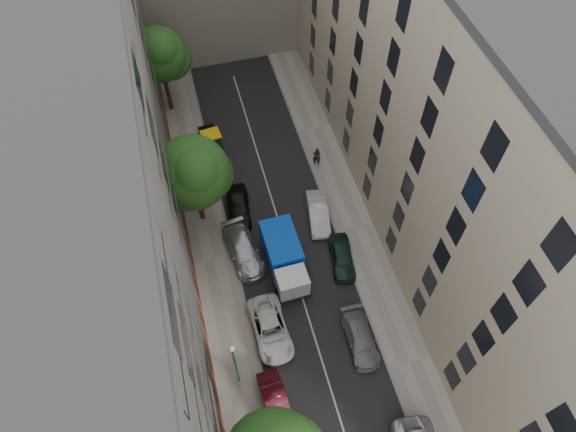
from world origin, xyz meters
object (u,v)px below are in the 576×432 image
object	(u,v)px
car_right_3	(318,213)
lamp_post	(235,361)
car_right_2	(342,257)
tarp_truck	(284,257)
car_left_3	(243,250)
tree_far	(160,57)
car_left_1	(276,403)
car_left_4	(239,207)
pedestrian	(317,156)
car_left_5	(212,143)
tree_mid	(194,175)
car_left_2	(270,329)
car_right_1	(360,338)

from	to	relation	value
car_right_3	lamp_post	world-z (taller)	lamp_post
car_right_2	car_right_3	distance (m)	4.24
tarp_truck	lamp_post	bearing A→B (deg)	-125.64
car_left_3	tree_far	size ratio (longest dim) A/B	0.60
car_left_1	car_left_4	size ratio (longest dim) A/B	0.95
car_left_1	pedestrian	bearing A→B (deg)	62.38
car_right_3	lamp_post	distance (m)	14.16
car_left_5	tree_mid	bearing A→B (deg)	-111.69
car_left_2	tree_far	xyz separation A→B (m)	(-3.50, 23.36, 5.21)
tree_far	car_left_2	bearing A→B (deg)	-81.47
car_right_2	car_left_4	bearing A→B (deg)	144.49
car_left_2	pedestrian	bearing A→B (deg)	59.89
pedestrian	car_right_3	bearing A→B (deg)	88.48
tarp_truck	tree_mid	size ratio (longest dim) A/B	0.70
tree_mid	pedestrian	world-z (taller)	tree_mid
car_left_2	car_right_2	distance (m)	7.57
car_left_1	car_right_1	world-z (taller)	car_left_1
car_left_3	car_left_4	distance (m)	3.97
car_left_5	car_left_1	bearing A→B (deg)	-96.46
car_left_1	car_right_3	distance (m)	14.60
car_left_3	lamp_post	size ratio (longest dim) A/B	0.88
car_right_3	tree_mid	size ratio (longest dim) A/B	0.52
tree_mid	car_left_1	bearing A→B (deg)	-82.63
car_left_5	lamp_post	distance (m)	20.58
tree_mid	car_right_3	bearing A→B (deg)	-14.25
car_left_2	car_right_3	bearing A→B (deg)	52.89
car_left_2	lamp_post	bearing A→B (deg)	-137.71
car_left_1	pedestrian	size ratio (longest dim) A/B	2.18
tree_far	lamp_post	bearing A→B (deg)	-88.24
car_left_3	lamp_post	bearing A→B (deg)	-111.97
car_left_1	car_left_4	xyz separation A→B (m)	(0.80, 15.14, 0.06)
car_left_1	car_right_2	world-z (taller)	car_right_2
car_left_3	lamp_post	distance (m)	9.81
car_left_1	car_left_4	bearing A→B (deg)	83.24
car_left_1	car_left_2	size ratio (longest dim) A/B	0.82
car_left_5	tree_far	xyz separation A→B (m)	(-2.70, 5.72, 5.22)
car_left_1	car_left_3	distance (m)	11.21
car_right_2	car_right_3	bearing A→B (deg)	106.74
tarp_truck	car_left_1	xyz separation A→B (m)	(-3.00, -9.42, -0.79)
car_left_2	car_right_2	bearing A→B (deg)	30.53
tree_mid	lamp_post	xyz separation A→B (m)	(0.06, -13.05, -1.75)
car_right_1	tree_mid	world-z (taller)	tree_mid
car_left_4	lamp_post	size ratio (longest dim) A/B	0.75
car_left_4	car_right_1	bearing A→B (deg)	-59.17
lamp_post	car_right_3	bearing A→B (deg)	51.80
car_right_2	pedestrian	distance (m)	9.54
car_left_1	tree_far	world-z (taller)	tree_far
car_right_1	tree_far	xyz separation A→B (m)	(-9.10, 25.52, 5.26)
tarp_truck	car_right_2	distance (m)	4.32
car_left_1	car_right_2	size ratio (longest dim) A/B	1.03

